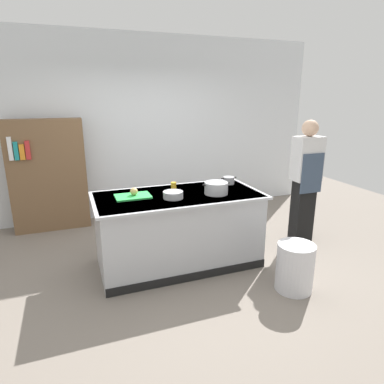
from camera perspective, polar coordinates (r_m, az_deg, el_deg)
name	(u,v)px	position (r m, az deg, el deg)	size (l,w,h in m)	color
ground_plane	(179,263)	(4.28, -2.25, -12.03)	(10.00, 10.00, 0.00)	slate
back_wall	(139,128)	(5.83, -9.02, 10.82)	(6.40, 0.12, 3.00)	silver
counter_island	(179,229)	(4.08, -2.32, -6.27)	(1.98, 0.98, 0.90)	#B7BABF
cutting_board	(133,196)	(3.88, -10.08, -0.74)	(0.40, 0.28, 0.02)	green
onion	(134,191)	(3.88, -9.91, 0.09)	(0.09, 0.09, 0.09)	tan
stock_pot	(216,188)	(3.95, 4.15, 0.68)	(0.34, 0.28, 0.14)	#B7BABF
sauce_pan	(229,180)	(4.42, 6.30, 1.99)	(0.21, 0.15, 0.10)	#99999E
mixing_bowl	(173,195)	(3.78, -3.26, -0.49)	(0.23, 0.23, 0.08)	#B7BABF
juice_cup	(174,186)	(4.11, -3.17, 0.99)	(0.07, 0.07, 0.10)	yellow
trash_bin	(295,267)	(3.80, 17.19, -12.20)	(0.39, 0.39, 0.53)	silver
person_chef	(305,179)	(4.86, 18.84, 2.09)	(0.38, 0.25, 1.72)	black
bookshelf	(48,176)	(5.53, -23.35, 2.58)	(1.10, 0.31, 1.70)	brown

